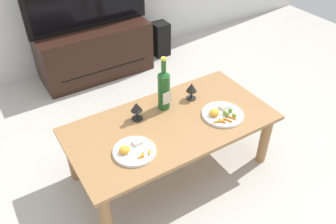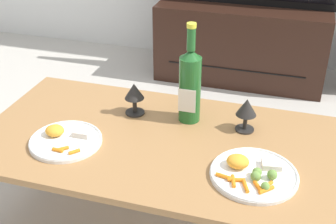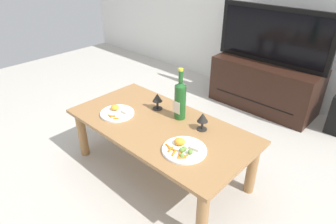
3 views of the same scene
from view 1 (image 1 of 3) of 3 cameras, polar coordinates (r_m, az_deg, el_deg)
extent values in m
plane|color=#B7B2A8|center=(2.50, 0.49, -9.26)|extent=(6.40, 6.40, 0.00)
cube|color=#9E7042|center=(2.22, 0.54, -2.00)|extent=(1.35, 0.69, 0.03)
cylinder|color=#9E7042|center=(2.03, -10.33, -16.88)|extent=(0.07, 0.07, 0.40)
cylinder|color=#9E7042|center=(2.52, 15.84, -4.40)|extent=(0.07, 0.07, 0.40)
cylinder|color=#9E7042|center=(2.39, -15.74, -7.14)|extent=(0.07, 0.07, 0.40)
cylinder|color=#9E7042|center=(2.82, 7.95, 1.99)|extent=(0.07, 0.07, 0.40)
cube|color=black|center=(3.49, -12.20, 9.94)|extent=(1.07, 0.47, 0.50)
cube|color=black|center=(3.34, -10.44, 6.89)|extent=(0.86, 0.01, 0.01)
cube|color=black|center=(3.80, -1.27, 12.08)|extent=(0.17, 0.17, 0.37)
cylinder|color=#1E5923|center=(2.27, -0.69, 3.40)|extent=(0.08, 0.08, 0.25)
cone|color=#1E5923|center=(2.19, -0.72, 6.46)|extent=(0.08, 0.08, 0.04)
cylinder|color=#1E5923|center=(2.16, -0.73, 7.73)|extent=(0.03, 0.03, 0.08)
cylinder|color=yellow|center=(2.14, -0.74, 8.88)|extent=(0.03, 0.03, 0.02)
cube|color=silver|center=(2.25, -0.13, 2.36)|extent=(0.07, 0.00, 0.09)
cylinder|color=black|center=(2.25, -5.15, -1.06)|extent=(0.08, 0.08, 0.01)
cylinder|color=black|center=(2.23, -5.19, -0.39)|extent=(0.02, 0.02, 0.06)
cone|color=black|center=(2.19, -5.28, 0.87)|extent=(0.08, 0.08, 0.06)
cylinder|color=black|center=(2.42, 3.87, 2.32)|extent=(0.07, 0.07, 0.01)
cylinder|color=black|center=(2.41, 3.90, 2.95)|extent=(0.02, 0.02, 0.06)
cone|color=black|center=(2.37, 3.96, 4.16)|extent=(0.07, 0.07, 0.06)
cylinder|color=white|center=(2.01, -5.65, -6.57)|extent=(0.25, 0.25, 0.01)
torus|color=white|center=(2.01, -5.66, -6.41)|extent=(0.25, 0.25, 0.01)
ellipsoid|color=orange|center=(1.99, -7.25, -6.26)|extent=(0.07, 0.06, 0.04)
cube|color=beige|center=(2.05, -5.14, -5.05)|extent=(0.06, 0.05, 0.02)
cylinder|color=orange|center=(1.96, -4.51, -7.46)|extent=(0.04, 0.01, 0.01)
cylinder|color=orange|center=(1.97, -4.34, -7.09)|extent=(0.04, 0.03, 0.01)
cylinder|color=orange|center=(1.99, -3.11, -6.71)|extent=(0.03, 0.04, 0.01)
cylinder|color=white|center=(2.29, 9.08, -0.41)|extent=(0.28, 0.28, 0.01)
torus|color=white|center=(2.29, 9.10, -0.26)|extent=(0.28, 0.28, 0.01)
ellipsoid|color=orange|center=(2.26, 7.72, -0.08)|extent=(0.07, 0.07, 0.04)
cube|color=beige|center=(2.34, 9.29, 0.91)|extent=(0.07, 0.06, 0.02)
cylinder|color=orange|center=(2.21, 8.18, -1.58)|extent=(0.05, 0.02, 0.01)
cylinder|color=orange|center=(2.23, 9.05, -1.33)|extent=(0.05, 0.02, 0.01)
cylinder|color=orange|center=(2.22, 9.06, -1.52)|extent=(0.02, 0.05, 0.01)
cylinder|color=orange|center=(2.23, 10.05, -1.36)|extent=(0.03, 0.05, 0.01)
cylinder|color=orange|center=(2.27, 11.22, -0.81)|extent=(0.05, 0.05, 0.01)
cylinder|color=orange|center=(2.26, 10.63, -0.93)|extent=(0.04, 0.05, 0.01)
cylinder|color=orange|center=(2.28, 10.91, -0.58)|extent=(0.04, 0.05, 0.01)
sphere|color=olive|center=(2.28, 9.50, -0.07)|extent=(0.03, 0.03, 0.03)
sphere|color=olive|center=(2.27, 9.84, -0.36)|extent=(0.03, 0.03, 0.03)
sphere|color=olive|center=(2.30, 10.39, 0.32)|extent=(0.03, 0.03, 0.03)
sphere|color=olive|center=(2.27, 11.06, -0.62)|extent=(0.03, 0.03, 0.03)
camera|label=2|loc=(1.42, 45.82, 3.86)|focal=47.52mm
camera|label=3|loc=(2.19, 54.16, 14.57)|focal=30.92mm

